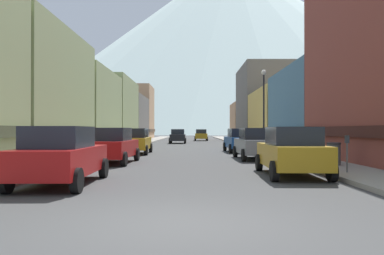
{
  "coord_description": "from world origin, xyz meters",
  "views": [
    {
      "loc": [
        0.18,
        -6.77,
        1.67
      ],
      "look_at": [
        0.12,
        40.31,
        1.99
      ],
      "focal_mm": 35.37,
      "sensor_mm": 36.0,
      "label": 1
    }
  ],
  "objects_px": {
    "car_left_0": "(62,155)",
    "car_left_1": "(113,145)",
    "car_right_1": "(256,144)",
    "pedestrian_0": "(309,145)",
    "car_right_2": "(240,140)",
    "pedestrian_2": "(119,139)",
    "car_right_0": "(292,151)",
    "car_left_2": "(136,141)",
    "trash_bin_right": "(334,154)",
    "parking_meter_near": "(348,148)",
    "car_driving_0": "(178,136)",
    "streetlamp_right": "(264,98)",
    "pedestrian_1": "(298,144)",
    "car_driving_1": "(202,135)"
  },
  "relations": [
    {
      "from": "car_right_0",
      "to": "pedestrian_1",
      "type": "bearing_deg",
      "value": 73.07
    },
    {
      "from": "parking_meter_near",
      "to": "pedestrian_0",
      "type": "bearing_deg",
      "value": 85.32
    },
    {
      "from": "pedestrian_0",
      "to": "trash_bin_right",
      "type": "bearing_deg",
      "value": -88.24
    },
    {
      "from": "parking_meter_near",
      "to": "trash_bin_right",
      "type": "bearing_deg",
      "value": 78.13
    },
    {
      "from": "pedestrian_0",
      "to": "car_left_0",
      "type": "bearing_deg",
      "value": -140.86
    },
    {
      "from": "car_left_1",
      "to": "pedestrian_2",
      "type": "relative_size",
      "value": 2.66
    },
    {
      "from": "car_left_1",
      "to": "pedestrian_2",
      "type": "distance_m",
      "value": 14.35
    },
    {
      "from": "car_left_2",
      "to": "car_left_0",
      "type": "bearing_deg",
      "value": -90.0
    },
    {
      "from": "car_driving_0",
      "to": "pedestrian_1",
      "type": "distance_m",
      "value": 26.95
    },
    {
      "from": "car_left_2",
      "to": "parking_meter_near",
      "type": "bearing_deg",
      "value": -53.53
    },
    {
      "from": "car_left_1",
      "to": "car_left_2",
      "type": "relative_size",
      "value": 1.01
    },
    {
      "from": "car_left_0",
      "to": "car_right_2",
      "type": "height_order",
      "value": "same"
    },
    {
      "from": "car_driving_1",
      "to": "trash_bin_right",
      "type": "relative_size",
      "value": 4.49
    },
    {
      "from": "pedestrian_2",
      "to": "pedestrian_1",
      "type": "bearing_deg",
      "value": -42.02
    },
    {
      "from": "parking_meter_near",
      "to": "pedestrian_2",
      "type": "distance_m",
      "value": 22.89
    },
    {
      "from": "car_left_0",
      "to": "pedestrian_1",
      "type": "distance_m",
      "value": 14.39
    },
    {
      "from": "car_left_1",
      "to": "trash_bin_right",
      "type": "distance_m",
      "value": 10.46
    },
    {
      "from": "car_left_1",
      "to": "car_left_2",
      "type": "bearing_deg",
      "value": 89.98
    },
    {
      "from": "car_driving_0",
      "to": "streetlamp_right",
      "type": "distance_m",
      "value": 21.78
    },
    {
      "from": "trash_bin_right",
      "to": "pedestrian_2",
      "type": "relative_size",
      "value": 0.59
    },
    {
      "from": "car_right_0",
      "to": "pedestrian_2",
      "type": "relative_size",
      "value": 2.66
    },
    {
      "from": "car_right_0",
      "to": "car_driving_1",
      "type": "height_order",
      "value": "same"
    },
    {
      "from": "car_left_0",
      "to": "car_right_2",
      "type": "bearing_deg",
      "value": 66.06
    },
    {
      "from": "car_left_0",
      "to": "pedestrian_2",
      "type": "xyz_separation_m",
      "value": [
        -2.45,
        21.57,
        0.02
      ]
    },
    {
      "from": "car_right_1",
      "to": "car_right_2",
      "type": "distance_m",
      "value": 7.08
    },
    {
      "from": "trash_bin_right",
      "to": "car_right_1",
      "type": "bearing_deg",
      "value": 116.47
    },
    {
      "from": "car_left_2",
      "to": "car_driving_1",
      "type": "relative_size",
      "value": 1.01
    },
    {
      "from": "car_left_2",
      "to": "pedestrian_2",
      "type": "height_order",
      "value": "pedestrian_2"
    },
    {
      "from": "car_left_1",
      "to": "car_right_0",
      "type": "xyz_separation_m",
      "value": [
        7.6,
        -5.18,
        0.0
      ]
    },
    {
      "from": "car_left_0",
      "to": "car_left_1",
      "type": "xyz_separation_m",
      "value": [
        -0.0,
        7.42,
        0.0
      ]
    },
    {
      "from": "car_driving_1",
      "to": "pedestrian_2",
      "type": "bearing_deg",
      "value": -106.65
    },
    {
      "from": "car_right_0",
      "to": "car_right_2",
      "type": "xyz_separation_m",
      "value": [
        0.0,
        14.88,
        0.0
      ]
    },
    {
      "from": "pedestrian_2",
      "to": "car_right_2",
      "type": "bearing_deg",
      "value": -23.83
    },
    {
      "from": "car_right_0",
      "to": "streetlamp_right",
      "type": "bearing_deg",
      "value": 83.41
    },
    {
      "from": "car_right_1",
      "to": "pedestrian_0",
      "type": "relative_size",
      "value": 2.69
    },
    {
      "from": "car_right_2",
      "to": "pedestrian_1",
      "type": "height_order",
      "value": "car_right_2"
    },
    {
      "from": "car_left_0",
      "to": "pedestrian_1",
      "type": "xyz_separation_m",
      "value": [
        10.05,
        10.3,
        -0.02
      ]
    },
    {
      "from": "car_driving_0",
      "to": "car_driving_1",
      "type": "height_order",
      "value": "same"
    },
    {
      "from": "car_right_2",
      "to": "parking_meter_near",
      "type": "relative_size",
      "value": 3.36
    },
    {
      "from": "parking_meter_near",
      "to": "trash_bin_right",
      "type": "xyz_separation_m",
      "value": [
        0.6,
        2.85,
        -0.37
      ]
    },
    {
      "from": "car_driving_1",
      "to": "car_right_2",
      "type": "bearing_deg",
      "value": -85.9
    },
    {
      "from": "car_driving_1",
      "to": "pedestrian_0",
      "type": "distance_m",
      "value": 39.91
    },
    {
      "from": "car_right_1",
      "to": "pedestrian_1",
      "type": "height_order",
      "value": "car_right_1"
    },
    {
      "from": "car_driving_1",
      "to": "streetlamp_right",
      "type": "bearing_deg",
      "value": -83.35
    },
    {
      "from": "pedestrian_0",
      "to": "streetlamp_right",
      "type": "distance_m",
      "value": 8.15
    },
    {
      "from": "car_left_2",
      "to": "car_right_1",
      "type": "relative_size",
      "value": 1.0
    },
    {
      "from": "car_driving_1",
      "to": "car_left_1",
      "type": "bearing_deg",
      "value": -97.62
    },
    {
      "from": "pedestrian_2",
      "to": "car_right_0",
      "type": "bearing_deg",
      "value": -62.52
    },
    {
      "from": "streetlamp_right",
      "to": "car_driving_0",
      "type": "bearing_deg",
      "value": 108.81
    },
    {
      "from": "parking_meter_near",
      "to": "pedestrian_2",
      "type": "relative_size",
      "value": 0.79
    }
  ]
}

